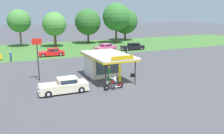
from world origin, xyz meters
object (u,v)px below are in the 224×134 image
at_px(motorcycle_with_rider, 114,83).
at_px(parked_car_back_row_centre, 52,52).
at_px(gas_pump_nearside, 109,76).
at_px(bystander_chatting_near_pumps, 126,49).
at_px(bystander_strolling_foreground, 11,56).
at_px(gas_pump_offside, 120,74).
at_px(spare_tire_stack, 133,75).
at_px(roadside_pole_sign, 37,52).
at_px(featured_classic_sedan, 64,86).
at_px(parked_car_back_row_far_left, 105,48).
at_px(parked_car_back_row_centre_left, 133,47).

height_order(motorcycle_with_rider, parked_car_back_row_centre, motorcycle_with_rider).
bearing_deg(parked_car_back_row_centre, gas_pump_nearside, -82.66).
height_order(bystander_chatting_near_pumps, bystander_strolling_foreground, bystander_strolling_foreground).
distance_m(gas_pump_nearside, motorcycle_with_rider, 2.19).
bearing_deg(motorcycle_with_rider, gas_pump_offside, 50.43).
distance_m(parked_car_back_row_centre, spare_tire_stack, 20.05).
height_order(gas_pump_nearside, parked_car_back_row_centre, gas_pump_nearside).
distance_m(bystander_strolling_foreground, roadside_pole_sign, 13.77).
xyz_separation_m(featured_classic_sedan, parked_car_back_row_far_left, (14.15, 22.32, 0.02)).
bearing_deg(roadside_pole_sign, parked_car_back_row_far_left, 46.82).
distance_m(featured_classic_sedan, parked_car_back_row_far_left, 26.43).
distance_m(featured_classic_sedan, roadside_pole_sign, 6.31).
relative_size(gas_pump_nearside, parked_car_back_row_centre_left, 0.37).
bearing_deg(bystander_strolling_foreground, bystander_chatting_near_pumps, -3.40).
distance_m(featured_classic_sedan, spare_tire_stack, 9.55).
bearing_deg(bystander_strolling_foreground, roadside_pole_sign, -78.65).
relative_size(featured_classic_sedan, bystander_chatting_near_pumps, 2.86).
xyz_separation_m(bystander_strolling_foreground, roadside_pole_sign, (2.67, -13.29, 2.46)).
distance_m(gas_pump_offside, motorcycle_with_rider, 2.78).
height_order(gas_pump_offside, parked_car_back_row_far_left, gas_pump_offside).
relative_size(gas_pump_offside, bystander_chatting_near_pumps, 1.17).
bearing_deg(parked_car_back_row_far_left, motorcycle_with_rider, -111.37).
relative_size(featured_classic_sedan, bystander_strolling_foreground, 2.86).
height_order(motorcycle_with_rider, parked_car_back_row_far_left, motorcycle_with_rider).
relative_size(gas_pump_offside, spare_tire_stack, 3.40).
relative_size(parked_car_back_row_centre_left, parked_car_back_row_far_left, 0.98).
bearing_deg(motorcycle_with_rider, roadside_pole_sign, 134.89).
bearing_deg(gas_pump_nearside, roadside_pole_sign, 147.31).
relative_size(gas_pump_offside, roadside_pole_sign, 0.41).
xyz_separation_m(parked_car_back_row_far_left, parked_car_back_row_centre, (-11.41, -1.05, -0.05)).
relative_size(gas_pump_nearside, featured_classic_sedan, 0.40).
bearing_deg(parked_car_back_row_centre, motorcycle_with_rider, -84.39).
bearing_deg(featured_classic_sedan, bystander_chatting_near_pumps, 46.61).
bearing_deg(parked_car_back_row_centre, spare_tire_stack, -71.05).
bearing_deg(parked_car_back_row_far_left, spare_tire_stack, -103.75).
bearing_deg(parked_car_back_row_far_left, parked_car_back_row_centre_left, -10.85).
distance_m(parked_car_back_row_centre_left, parked_car_back_row_far_left, 6.05).
relative_size(gas_pump_nearside, parked_car_back_row_centre, 0.41).
height_order(motorcycle_with_rider, featured_classic_sedan, motorcycle_with_rider).
bearing_deg(parked_car_back_row_centre_left, parked_car_back_row_centre, 179.71).
distance_m(gas_pump_nearside, roadside_pole_sign, 8.72).
distance_m(parked_car_back_row_centre_left, spare_tire_stack, 21.77).
height_order(motorcycle_with_rider, roadside_pole_sign, roadside_pole_sign).
bearing_deg(featured_classic_sedan, gas_pump_offside, 7.98).
distance_m(motorcycle_with_rider, bystander_strolling_foreground, 22.00).
bearing_deg(bystander_chatting_near_pumps, motorcycle_with_rider, -121.81).
height_order(featured_classic_sedan, roadside_pole_sign, roadside_pole_sign).
bearing_deg(parked_car_back_row_centre, gas_pump_offside, -78.95).
bearing_deg(bystander_strolling_foreground, parked_car_back_row_far_left, 10.95).
height_order(parked_car_back_row_centre_left, roadside_pole_sign, roadside_pole_sign).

